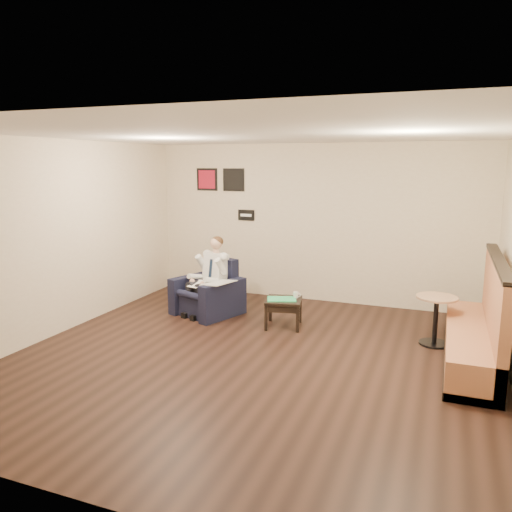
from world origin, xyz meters
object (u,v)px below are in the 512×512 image
(smartphone, at_px, (288,296))
(seated_man, at_px, (202,279))
(green_folder, at_px, (282,299))
(armchair, at_px, (207,288))
(side_table, at_px, (284,313))
(coffee_mug, at_px, (296,295))
(cafe_table, at_px, (435,321))
(banquette, at_px, (473,311))

(smartphone, bearing_deg, seated_man, -178.01)
(green_folder, bearing_deg, seated_man, 176.46)
(armchair, bearing_deg, green_folder, 12.30)
(side_table, distance_m, coffee_mug, 0.33)
(smartphone, relative_size, cafe_table, 0.20)
(coffee_mug, relative_size, cafe_table, 0.13)
(seated_man, relative_size, banquette, 0.48)
(seated_man, distance_m, side_table, 1.47)
(smartphone, distance_m, banquette, 2.68)
(green_folder, bearing_deg, coffee_mug, 45.61)
(seated_man, bearing_deg, coffee_mug, 23.66)
(side_table, height_order, green_folder, green_folder)
(side_table, distance_m, green_folder, 0.22)
(cafe_table, bearing_deg, side_table, -179.54)
(seated_man, bearing_deg, side_table, 18.01)
(smartphone, height_order, cafe_table, cafe_table)
(side_table, xyz_separation_m, cafe_table, (2.17, 0.02, 0.13))
(green_folder, relative_size, coffee_mug, 4.74)
(banquette, bearing_deg, side_table, 170.28)
(armchair, bearing_deg, side_table, 13.45)
(green_folder, distance_m, banquette, 2.68)
(coffee_mug, xyz_separation_m, banquette, (2.47, -0.60, 0.18))
(coffee_mug, bearing_deg, cafe_table, -3.68)
(seated_man, bearing_deg, smartphone, 24.41)
(cafe_table, bearing_deg, seated_man, 179.29)
(armchair, bearing_deg, banquette, 11.70)
(seated_man, bearing_deg, banquette, 13.30)
(coffee_mug, height_order, banquette, banquette)
(side_table, bearing_deg, banquette, -9.72)
(smartphone, bearing_deg, cafe_table, -5.69)
(green_folder, distance_m, cafe_table, 2.20)
(seated_man, bearing_deg, cafe_table, 19.79)
(side_table, xyz_separation_m, smartphone, (0.02, 0.16, 0.22))
(armchair, xyz_separation_m, side_table, (1.38, -0.17, -0.23))
(armchair, height_order, green_folder, armchair)
(seated_man, height_order, banquette, banquette)
(side_table, relative_size, green_folder, 1.22)
(armchair, bearing_deg, cafe_table, 18.03)
(green_folder, height_order, cafe_table, cafe_table)
(side_table, xyz_separation_m, coffee_mug, (0.14, 0.15, 0.26))
(green_folder, xyz_separation_m, cafe_table, (2.20, 0.04, -0.09))
(smartphone, relative_size, banquette, 0.05)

